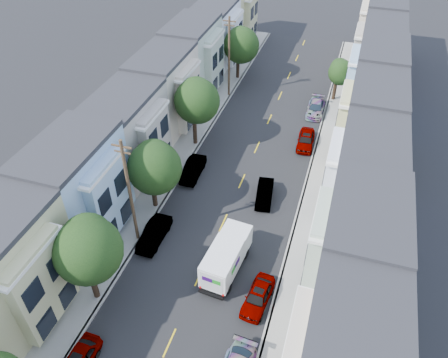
% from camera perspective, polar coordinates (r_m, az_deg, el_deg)
% --- Properties ---
extents(ground, '(160.00, 160.00, 0.00)m').
position_cam_1_polar(ground, '(34.97, -3.17, -12.42)').
color(ground, black).
rests_on(ground, ground).
extents(road_slab, '(12.00, 70.00, 0.02)m').
position_cam_1_polar(road_slab, '(45.20, 3.39, 2.04)').
color(road_slab, black).
rests_on(road_slab, ground).
extents(curb_left, '(0.30, 70.00, 0.15)m').
position_cam_1_polar(curb_left, '(46.65, -3.81, 3.48)').
color(curb_left, gray).
rests_on(curb_left, ground).
extents(curb_right, '(0.30, 70.00, 0.15)m').
position_cam_1_polar(curb_right, '(44.44, 10.94, 0.63)').
color(curb_right, gray).
rests_on(curb_right, ground).
extents(sidewalk_left, '(2.60, 70.00, 0.15)m').
position_cam_1_polar(sidewalk_left, '(47.07, -5.30, 3.76)').
color(sidewalk_left, gray).
rests_on(sidewalk_left, ground).
extents(sidewalk_right, '(2.60, 70.00, 0.15)m').
position_cam_1_polar(sidewalk_right, '(44.40, 12.58, 0.30)').
color(sidewalk_right, gray).
rests_on(sidewalk_right, ground).
extents(centerline, '(0.12, 70.00, 0.01)m').
position_cam_1_polar(centerline, '(45.20, 3.38, 2.03)').
color(centerline, gold).
rests_on(centerline, ground).
extents(townhouse_row_left, '(5.00, 70.00, 8.50)m').
position_cam_1_polar(townhouse_row_left, '(48.51, -9.47, 4.45)').
color(townhouse_row_left, white).
rests_on(townhouse_row_left, ground).
extents(townhouse_row_right, '(5.00, 70.00, 8.50)m').
position_cam_1_polar(townhouse_row_right, '(44.52, 17.37, -0.72)').
color(townhouse_row_right, white).
rests_on(townhouse_row_right, ground).
extents(tree_b, '(4.70, 4.70, 7.65)m').
position_cam_1_polar(tree_b, '(30.91, -17.46, -8.90)').
color(tree_b, black).
rests_on(tree_b, ground).
extents(tree_c, '(4.70, 4.70, 6.88)m').
position_cam_1_polar(tree_c, '(37.72, -9.17, 1.42)').
color(tree_c, black).
rests_on(tree_c, ground).
extents(tree_d, '(4.70, 4.70, 7.71)m').
position_cam_1_polar(tree_d, '(45.15, -3.67, 10.11)').
color(tree_d, black).
rests_on(tree_d, ground).
extents(tree_e, '(4.70, 4.70, 7.07)m').
position_cam_1_polar(tree_e, '(59.50, 2.17, 17.05)').
color(tree_e, black).
rests_on(tree_e, ground).
extents(tree_far_r, '(3.10, 3.10, 5.35)m').
position_cam_1_polar(tree_far_r, '(56.17, 14.94, 13.27)').
color(tree_far_r, black).
rests_on(tree_far_r, ground).
extents(utility_pole_near, '(1.60, 0.26, 10.00)m').
position_cam_1_polar(utility_pole_near, '(34.54, -12.18, -1.85)').
color(utility_pole_near, '#42301E').
rests_on(utility_pole_near, ground).
extents(utility_pole_far, '(1.60, 0.26, 10.00)m').
position_cam_1_polar(utility_pole_far, '(54.82, 0.66, 15.55)').
color(utility_pole_far, '#42301E').
rests_on(utility_pole_far, ground).
extents(fedex_truck, '(2.21, 5.75, 2.76)m').
position_cam_1_polar(fedex_truck, '(34.09, 0.30, -10.07)').
color(fedex_truck, silver).
rests_on(fedex_truck, ground).
extents(lead_sedan, '(1.99, 4.21, 1.35)m').
position_cam_1_polar(lead_sedan, '(40.68, 5.32, -1.89)').
color(lead_sedan, black).
rests_on(lead_sedan, ground).
extents(parked_left_c, '(1.54, 4.31, 1.43)m').
position_cam_1_polar(parked_left_c, '(37.25, -9.10, -7.09)').
color(parked_left_c, gray).
rests_on(parked_left_c, ground).
extents(parked_left_d, '(1.69, 4.39, 1.44)m').
position_cam_1_polar(parked_left_d, '(43.31, -4.07, 1.27)').
color(parked_left_d, maroon).
rests_on(parked_left_d, ground).
extents(parked_right_b, '(2.08, 4.44, 1.39)m').
position_cam_1_polar(parked_right_b, '(32.97, 4.44, -15.07)').
color(parked_right_b, silver).
rests_on(parked_right_b, ground).
extents(parked_right_c, '(1.97, 4.61, 1.47)m').
position_cam_1_polar(parked_right_c, '(48.12, 10.63, 5.04)').
color(parked_right_c, black).
rests_on(parked_right_c, ground).
extents(parked_right_d, '(2.04, 4.62, 1.37)m').
position_cam_1_polar(parked_right_d, '(54.20, 11.87, 9.06)').
color(parked_right_d, black).
rests_on(parked_right_d, ground).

